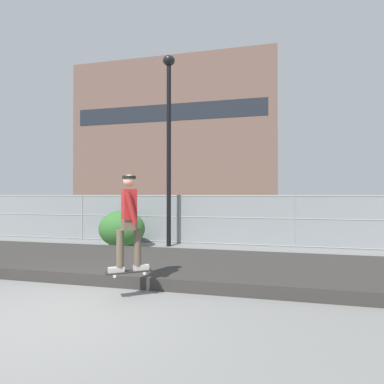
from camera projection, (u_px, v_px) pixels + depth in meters
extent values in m
plane|color=slate|center=(58.00, 316.00, 4.65)|extent=(120.00, 120.00, 0.00)
cube|color=#33302D|center=(139.00, 263.00, 7.68)|extent=(13.50, 3.31, 0.25)
cube|color=black|center=(129.00, 272.00, 5.40)|extent=(0.77, 0.62, 0.02)
cylinder|color=silver|center=(142.00, 271.00, 5.58)|extent=(0.06, 0.06, 0.05)
cylinder|color=silver|center=(144.00, 273.00, 5.41)|extent=(0.06, 0.06, 0.05)
cylinder|color=silver|center=(113.00, 274.00, 5.39)|extent=(0.06, 0.06, 0.05)
cylinder|color=silver|center=(115.00, 276.00, 5.22)|extent=(0.06, 0.06, 0.05)
cube|color=#99999E|center=(143.00, 271.00, 5.50)|extent=(0.12, 0.14, 0.01)
cube|color=#99999E|center=(114.00, 274.00, 5.31)|extent=(0.12, 0.14, 0.01)
cube|color=#B2ADA8|center=(141.00, 267.00, 5.48)|extent=(0.29, 0.24, 0.09)
cube|color=#B2ADA8|center=(116.00, 270.00, 5.32)|extent=(0.29, 0.24, 0.09)
cylinder|color=brown|center=(137.00, 247.00, 5.46)|extent=(0.13, 0.13, 0.65)
cylinder|color=brown|center=(120.00, 248.00, 5.35)|extent=(0.13, 0.13, 0.65)
cube|color=brown|center=(129.00, 224.00, 5.41)|extent=(0.39, 0.42, 0.18)
cube|color=maroon|center=(129.00, 204.00, 5.41)|extent=(0.40, 0.44, 0.54)
cylinder|color=maroon|center=(127.00, 207.00, 5.64)|extent=(0.24, 0.20, 0.58)
cylinder|color=maroon|center=(131.00, 208.00, 5.18)|extent=(0.24, 0.20, 0.58)
sphere|color=tan|center=(129.00, 181.00, 5.41)|extent=(0.21, 0.21, 0.21)
cylinder|color=black|center=(129.00, 177.00, 5.42)|extent=(0.24, 0.24, 0.05)
cylinder|color=gray|center=(82.00, 217.00, 12.46)|extent=(0.06, 0.06, 1.85)
cylinder|color=gray|center=(180.00, 219.00, 11.53)|extent=(0.06, 0.06, 1.85)
cylinder|color=gray|center=(294.00, 221.00, 10.60)|extent=(0.06, 0.06, 1.85)
cylinder|color=gray|center=(180.00, 196.00, 11.54)|extent=(24.93, 0.04, 0.04)
cylinder|color=gray|center=(180.00, 217.00, 11.53)|extent=(24.93, 0.04, 0.04)
cylinder|color=gray|center=(180.00, 242.00, 11.52)|extent=(24.93, 0.04, 0.04)
cube|color=gray|center=(180.00, 219.00, 11.53)|extent=(24.93, 0.01, 1.85)
cylinder|color=black|center=(169.00, 156.00, 10.96)|extent=(0.16, 0.16, 6.55)
ellipsoid|color=black|center=(169.00, 61.00, 10.99)|extent=(0.44, 0.44, 0.36)
cube|color=navy|center=(142.00, 218.00, 15.59)|extent=(4.52, 2.13, 0.70)
cube|color=#23282D|center=(138.00, 205.00, 15.63)|extent=(2.31, 1.76, 0.64)
cylinder|color=black|center=(171.00, 223.00, 16.23)|extent=(0.66, 0.29, 0.64)
cylinder|color=black|center=(163.00, 227.00, 14.54)|extent=(0.66, 0.29, 0.64)
cylinder|color=black|center=(123.00, 223.00, 16.64)|extent=(0.66, 0.29, 0.64)
cylinder|color=black|center=(110.00, 226.00, 14.95)|extent=(0.66, 0.29, 0.64)
cube|color=brown|center=(179.00, 139.00, 51.04)|extent=(31.40, 13.01, 22.54)
cube|color=#1E232B|center=(167.00, 113.00, 44.70)|extent=(28.88, 0.04, 2.50)
ellipsoid|color=#336B2D|center=(122.00, 229.00, 10.77)|extent=(1.67, 1.37, 1.29)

